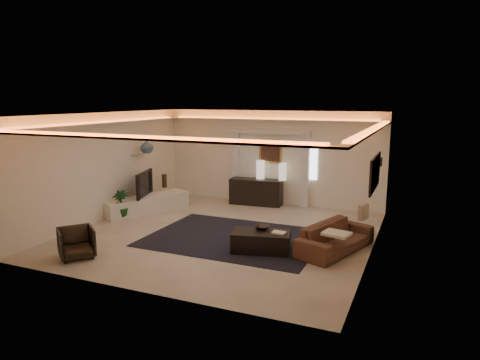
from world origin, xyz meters
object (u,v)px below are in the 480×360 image
at_px(sofa, 335,238).
at_px(coffee_table, 261,242).
at_px(armchair, 76,243).
at_px(console, 256,192).

height_order(sofa, coffee_table, sofa).
xyz_separation_m(sofa, coffee_table, (-1.47, -0.66, -0.10)).
bearing_deg(armchair, console, 21.63).
xyz_separation_m(console, armchair, (-1.76, -5.76, -0.08)).
xyz_separation_m(console, coffee_table, (1.62, -3.90, -0.20)).
relative_size(coffee_table, armchair, 1.76).
relative_size(console, sofa, 0.78).
xyz_separation_m(coffee_table, armchair, (-3.39, -1.87, 0.11)).
bearing_deg(coffee_table, sofa, 10.92).
distance_m(coffee_table, armchair, 3.87).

